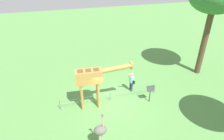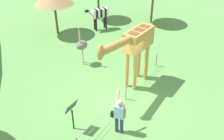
{
  "view_description": "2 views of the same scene",
  "coord_description": "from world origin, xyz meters",
  "px_view_note": "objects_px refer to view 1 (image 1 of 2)",
  "views": [
    {
      "loc": [
        -2.97,
        -10.73,
        9.05
      ],
      "look_at": [
        0.18,
        0.3,
        2.46
      ],
      "focal_mm": 31.68,
      "sensor_mm": 36.0,
      "label": 1
    },
    {
      "loc": [
        7.77,
        4.28,
        7.13
      ],
      "look_at": [
        0.56,
        -0.2,
        1.77
      ],
      "focal_mm": 38.97,
      "sensor_mm": 36.0,
      "label": 2
    }
  ],
  "objects_px": {
    "giraffe": "(94,78)",
    "visitor": "(131,81)",
    "info_sign": "(150,90)",
    "ostrich": "(100,130)"
  },
  "relations": [
    {
      "from": "giraffe",
      "to": "visitor",
      "type": "height_order",
      "value": "giraffe"
    },
    {
      "from": "info_sign",
      "to": "giraffe",
      "type": "bearing_deg",
      "value": 170.9
    },
    {
      "from": "info_sign",
      "to": "ostrich",
      "type": "bearing_deg",
      "value": -146.49
    },
    {
      "from": "visitor",
      "to": "ostrich",
      "type": "distance_m",
      "value": 5.57
    },
    {
      "from": "giraffe",
      "to": "visitor",
      "type": "relative_size",
      "value": 2.19
    },
    {
      "from": "giraffe",
      "to": "info_sign",
      "type": "height_order",
      "value": "giraffe"
    },
    {
      "from": "visitor",
      "to": "info_sign",
      "type": "relative_size",
      "value": 1.34
    },
    {
      "from": "giraffe",
      "to": "visitor",
      "type": "bearing_deg",
      "value": 18.05
    },
    {
      "from": "giraffe",
      "to": "visitor",
      "type": "xyz_separation_m",
      "value": [
        3.03,
        0.99,
        -1.36
      ]
    },
    {
      "from": "giraffe",
      "to": "info_sign",
      "type": "distance_m",
      "value": 4.1
    }
  ]
}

